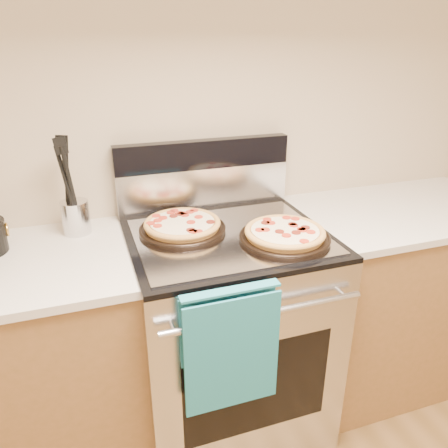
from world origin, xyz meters
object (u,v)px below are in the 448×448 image
object	(u,v)px
range_body	(227,333)
utensil_crock	(76,217)
pepperoni_pizza_front	(285,234)
pepperoni_pizza_back	(182,226)

from	to	relation	value
range_body	utensil_crock	world-z (taller)	utensil_crock
utensil_crock	pepperoni_pizza_front	bearing A→B (deg)	-25.86
pepperoni_pizza_back	utensil_crock	bearing A→B (deg)	158.53
range_body	utensil_crock	bearing A→B (deg)	157.88
pepperoni_pizza_front	utensil_crock	bearing A→B (deg)	154.14
range_body	utensil_crock	distance (m)	0.79
range_body	pepperoni_pizza_back	xyz separation A→B (m)	(-0.16, 0.07, 0.50)
utensil_crock	pepperoni_pizza_back	bearing A→B (deg)	-21.47
pepperoni_pizza_back	pepperoni_pizza_front	distance (m)	0.39
range_body	pepperoni_pizza_back	distance (m)	0.53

